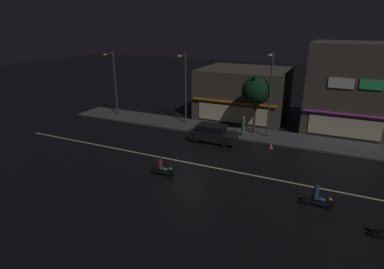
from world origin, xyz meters
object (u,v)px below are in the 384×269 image
(pedestrian_on_sidewalk, at_px, (243,127))
(traffic_cone, at_px, (271,145))
(streetlamp_mid, at_px, (185,83))
(streetlamp_east, at_px, (270,89))
(streetlamp_west, at_px, (114,79))
(motorcycle_following, at_px, (317,198))
(parked_car_near_kerb, at_px, (213,133))
(motorcycle_opposite_lane, at_px, (162,168))

(pedestrian_on_sidewalk, distance_m, traffic_cone, 3.71)
(streetlamp_mid, xyz_separation_m, streetlamp_east, (9.07, -0.72, 0.27))
(streetlamp_east, height_order, pedestrian_on_sidewalk, streetlamp_east)
(streetlamp_west, height_order, streetlamp_east, streetlamp_east)
(pedestrian_on_sidewalk, bearing_deg, motorcycle_following, -99.99)
(parked_car_near_kerb, distance_m, traffic_cone, 5.35)
(streetlamp_mid, height_order, streetlamp_east, streetlamp_east)
(streetlamp_mid, xyz_separation_m, pedestrian_on_sidewalk, (6.91, -1.27, -3.46))
(streetlamp_west, xyz_separation_m, streetlamp_east, (18.01, -0.31, 0.36))
(parked_car_near_kerb, bearing_deg, traffic_cone, 8.35)
(streetlamp_west, relative_size, traffic_cone, 13.23)
(pedestrian_on_sidewalk, distance_m, motorcycle_opposite_lane, 11.07)
(parked_car_near_kerb, distance_m, motorcycle_following, 12.42)
(streetlamp_east, bearing_deg, pedestrian_on_sidewalk, -165.84)
(streetlamp_east, distance_m, motorcycle_opposite_lane, 13.00)
(traffic_cone, bearing_deg, streetlamp_west, 171.94)
(streetlamp_mid, distance_m, streetlamp_east, 9.11)
(pedestrian_on_sidewalk, height_order, motorcycle_opposite_lane, pedestrian_on_sidewalk)
(streetlamp_mid, bearing_deg, motorcycle_following, -38.65)
(streetlamp_west, relative_size, pedestrian_on_sidewalk, 3.72)
(motorcycle_opposite_lane, relative_size, traffic_cone, 3.45)
(streetlamp_east, relative_size, motorcycle_opposite_lane, 4.20)
(parked_car_near_kerb, height_order, motorcycle_following, parked_car_near_kerb)
(streetlamp_east, bearing_deg, traffic_cone, -67.98)
(streetlamp_mid, bearing_deg, motorcycle_opposite_lane, -71.68)
(streetlamp_east, distance_m, motorcycle_following, 12.85)
(streetlamp_mid, distance_m, traffic_cone, 11.33)
(pedestrian_on_sidewalk, xyz_separation_m, traffic_cone, (3.13, -1.83, -0.78))
(streetlamp_west, relative_size, parked_car_near_kerb, 1.69)
(motorcycle_opposite_lane, xyz_separation_m, traffic_cone, (6.09, 8.82, -0.36))
(streetlamp_mid, relative_size, parked_car_near_kerb, 1.74)
(streetlamp_east, bearing_deg, parked_car_near_kerb, -143.73)
(pedestrian_on_sidewalk, xyz_separation_m, motorcycle_opposite_lane, (-2.96, -10.66, -0.42))
(streetlamp_west, distance_m, parked_car_near_kerb, 14.59)
(motorcycle_following, bearing_deg, parked_car_near_kerb, -42.30)
(pedestrian_on_sidewalk, height_order, traffic_cone, pedestrian_on_sidewalk)
(streetlamp_west, xyz_separation_m, motorcycle_opposite_lane, (12.89, -11.51, -3.79))
(motorcycle_following, xyz_separation_m, motorcycle_opposite_lane, (-10.55, -0.32, 0.00))
(pedestrian_on_sidewalk, relative_size, parked_car_near_kerb, 0.45)
(streetlamp_west, xyz_separation_m, streetlamp_mid, (8.94, 0.41, 0.10))
(streetlamp_mid, height_order, pedestrian_on_sidewalk, streetlamp_mid)
(parked_car_near_kerb, height_order, traffic_cone, parked_car_near_kerb)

